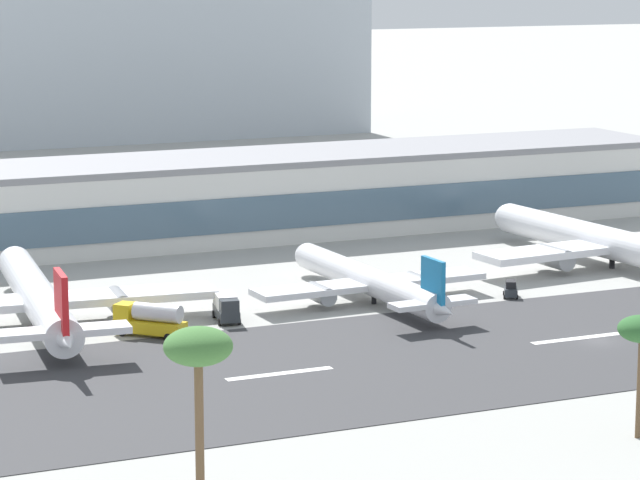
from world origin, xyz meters
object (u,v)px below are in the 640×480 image
at_px(terminal_building, 226,197).
at_px(distant_hotel_block, 120,38).
at_px(service_baggage_tug_0, 511,289).
at_px(airliner_red_tail_gate_0, 39,300).
at_px(service_box_truck_1, 226,307).
at_px(airliner_blue_tail_gate_1, 373,283).
at_px(service_fuel_truck_2, 150,319).
at_px(airliner_navy_tail_gate_2, 611,244).
at_px(palm_tree_2, 198,353).

distance_m(terminal_building, distant_hotel_block, 140.71).
bearing_deg(service_baggage_tug_0, airliner_red_tail_gate_0, 110.78).
height_order(distant_hotel_block, service_box_truck_1, distant_hotel_block).
distance_m(airliner_blue_tail_gate_1, service_box_truck_1, 20.48).
bearing_deg(terminal_building, service_baggage_tug_0, -71.45).
xyz_separation_m(service_baggage_tug_0, service_fuel_truck_2, (-48.86, -0.66, 0.98)).
bearing_deg(airliner_blue_tail_gate_1, terminal_building, -1.56).
distance_m(distant_hotel_block, service_fuel_truck_2, 202.30).
bearing_deg(distant_hotel_block, service_baggage_tug_0, -91.37).
xyz_separation_m(airliner_navy_tail_gate_2, service_box_truck_1, (-60.96, -7.95, -1.64)).
height_order(terminal_building, palm_tree_2, palm_tree_2).
xyz_separation_m(distant_hotel_block, airliner_red_tail_gate_0, (-64.21, -184.53, -20.72)).
height_order(terminal_building, airliner_navy_tail_gate_2, terminal_building).
relative_size(airliner_navy_tail_gate_2, service_baggage_tug_0, 14.41).
xyz_separation_m(airliner_red_tail_gate_0, service_box_truck_1, (21.36, -6.07, -1.50)).
bearing_deg(palm_tree_2, service_baggage_tug_0, 42.75).
bearing_deg(palm_tree_2, distant_hotel_block, 75.00).
height_order(distant_hotel_block, service_fuel_truck_2, distant_hotel_block).
relative_size(service_baggage_tug_0, service_fuel_truck_2, 0.45).
relative_size(distant_hotel_block, service_fuel_truck_2, 15.07).
bearing_deg(service_fuel_truck_2, airliner_red_tail_gate_0, 4.87).
distance_m(airliner_navy_tail_gate_2, service_box_truck_1, 61.49).
bearing_deg(distant_hotel_block, airliner_navy_tail_gate_2, -84.34).
xyz_separation_m(service_baggage_tug_0, service_box_truck_1, (-38.23, 2.60, 0.74)).
relative_size(airliner_blue_tail_gate_1, service_baggage_tug_0, 11.36).
height_order(service_box_truck_1, service_fuel_truck_2, service_fuel_truck_2).
bearing_deg(airliner_blue_tail_gate_1, service_box_truck_1, 91.60).
distance_m(service_baggage_tug_0, service_box_truck_1, 38.32).
distance_m(service_fuel_truck_2, palm_tree_2, 60.02).
xyz_separation_m(terminal_building, airliner_blue_tail_gate_1, (0.83, -51.50, -3.67)).
xyz_separation_m(service_baggage_tug_0, palm_tree_2, (-62.67, -57.94, 12.44)).
xyz_separation_m(airliner_red_tail_gate_0, airliner_blue_tail_gate_1, (41.77, -4.62, -0.58)).
relative_size(terminal_building, service_fuel_truck_2, 19.20).
bearing_deg(service_baggage_tug_0, palm_tree_2, 161.81).
bearing_deg(palm_tree_2, service_box_truck_1, 68.01).
height_order(airliner_navy_tail_gate_2, service_fuel_truck_2, airliner_navy_tail_gate_2).
xyz_separation_m(service_box_truck_1, palm_tree_2, (-24.44, -60.54, 11.70)).
bearing_deg(airliner_blue_tail_gate_1, palm_tree_2, 141.64).
bearing_deg(service_fuel_truck_2, service_baggage_tug_0, -133.33).
bearing_deg(distant_hotel_block, airliner_blue_tail_gate_1, -96.77).
xyz_separation_m(airliner_red_tail_gate_0, service_fuel_truck_2, (10.73, -9.33, -1.26)).
bearing_deg(airliner_navy_tail_gate_2, service_box_truck_1, 92.27).
bearing_deg(terminal_building, airliner_navy_tail_gate_2, -47.41).
bearing_deg(service_box_truck_1, terminal_building, 170.09).
bearing_deg(service_fuel_truck_2, palm_tree_2, 122.34).
bearing_deg(service_box_truck_1, palm_tree_2, -11.61).
distance_m(terminal_building, service_box_truck_1, 56.65).
height_order(terminal_building, service_baggage_tug_0, terminal_building).
relative_size(distant_hotel_block, airliner_navy_tail_gate_2, 2.32).
relative_size(airliner_navy_tail_gate_2, service_fuel_truck_2, 6.51).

